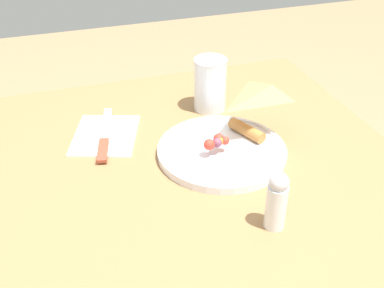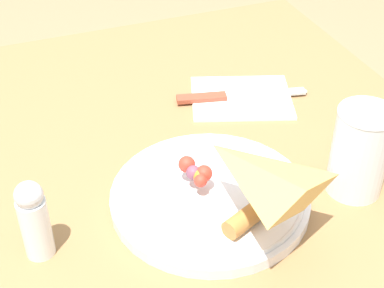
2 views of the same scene
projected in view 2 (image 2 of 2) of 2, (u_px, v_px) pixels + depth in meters
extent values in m
cube|color=olive|center=(122.00, 184.00, 0.81)|extent=(0.97, 0.88, 0.03)
cube|color=#4C3823|center=(261.00, 157.00, 1.45)|extent=(0.06, 0.06, 0.71)
cylinder|color=white|center=(210.00, 198.00, 0.75)|extent=(0.25, 0.25, 0.02)
torus|color=white|center=(210.00, 192.00, 0.74)|extent=(0.24, 0.24, 0.01)
pyramid|color=#DBA351|center=(211.00, 188.00, 0.74)|extent=(0.13, 0.16, 0.02)
cylinder|color=#B77A3D|center=(252.00, 214.00, 0.70)|extent=(0.09, 0.05, 0.02)
sphere|color=red|center=(201.00, 181.00, 0.73)|extent=(0.02, 0.02, 0.02)
sphere|color=#7A4256|center=(193.00, 173.00, 0.74)|extent=(0.02, 0.02, 0.02)
sphere|color=orange|center=(199.00, 176.00, 0.73)|extent=(0.02, 0.02, 0.02)
sphere|color=red|center=(187.00, 164.00, 0.75)|extent=(0.02, 0.02, 0.02)
sphere|color=red|center=(204.00, 173.00, 0.74)|extent=(0.02, 0.02, 0.02)
cylinder|color=white|center=(360.00, 152.00, 0.74)|extent=(0.07, 0.07, 0.12)
cylinder|color=white|center=(357.00, 166.00, 0.76)|extent=(0.06, 0.06, 0.07)
torus|color=white|center=(368.00, 113.00, 0.71)|extent=(0.07, 0.07, 0.00)
cube|color=white|center=(241.00, 98.00, 0.95)|extent=(0.19, 0.17, 0.00)
cube|color=#99422D|center=(202.00, 98.00, 0.94)|extent=(0.08, 0.04, 0.01)
cube|color=silver|center=(266.00, 94.00, 0.95)|extent=(0.13, 0.05, 0.00)
ellipsoid|color=silver|center=(301.00, 91.00, 0.96)|extent=(0.02, 0.02, 0.00)
cylinder|color=white|center=(36.00, 227.00, 0.66)|extent=(0.03, 0.03, 0.08)
sphere|color=silver|center=(29.00, 195.00, 0.63)|extent=(0.03, 0.03, 0.03)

